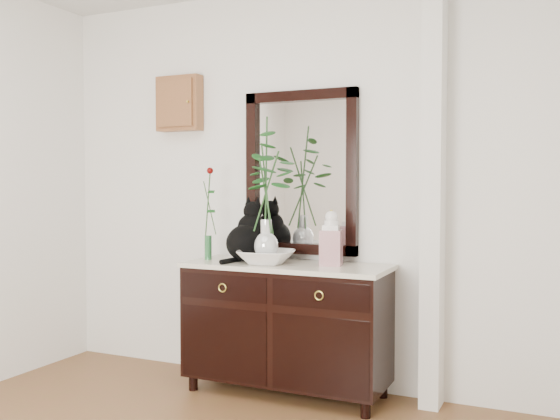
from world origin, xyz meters
The scene contains 10 objects.
wall_back centered at (0.00, 1.98, 1.35)m, with size 3.60×0.04×2.70m, color white.
pilaster centered at (1.00, 1.90, 1.35)m, with size 0.12×0.20×2.70m, color white.
sideboard centered at (0.10, 1.73, 0.47)m, with size 1.33×0.52×0.82m.
wall_mirror centered at (0.10, 1.97, 1.44)m, with size 0.80×0.06×1.10m.
key_cabinet centered at (-0.85, 1.94, 1.95)m, with size 0.35×0.10×0.40m, color brown.
cat centered at (-0.21, 1.76, 1.05)m, with size 0.28×0.35×0.41m, color black, non-canonical shape.
lotus_bowl centered at (-0.01, 1.66, 0.89)m, with size 0.36×0.36×0.09m, color white.
vase_branches centered at (-0.01, 1.66, 1.34)m, with size 0.44×0.44×0.93m, color silver, non-canonical shape.
bud_vase_rose centered at (-0.47, 1.70, 1.17)m, with size 0.08×0.08×0.64m, color #2E6D3B, non-canonical shape.
ginger_jar centered at (0.39, 1.77, 1.03)m, with size 0.13×0.13×0.36m, color white, non-canonical shape.
Camera 1 is at (1.72, -1.92, 1.37)m, focal length 40.00 mm.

